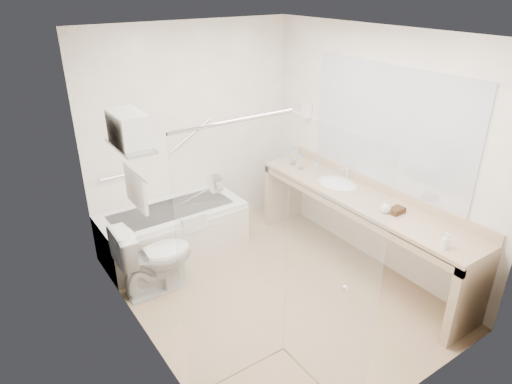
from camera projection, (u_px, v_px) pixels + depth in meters
floor at (273, 291)px, 4.66m from camera, size 3.20×3.20×0.00m
ceiling at (278, 34)px, 3.59m from camera, size 2.60×3.20×0.10m
wall_back at (193, 133)px, 5.32m from camera, size 2.60×0.10×2.50m
wall_front at (423, 261)px, 2.93m from camera, size 2.60×0.10×2.50m
wall_left at (137, 218)px, 3.46m from camera, size 0.10×3.20×2.50m
wall_right at (374, 151)px, 4.79m from camera, size 0.10×3.20×2.50m
bathtub at (174, 231)px, 5.21m from camera, size 1.60×0.73×0.59m
grab_bar_short at (118, 176)px, 4.93m from camera, size 0.40×0.03×0.03m
grab_bar_long at (191, 135)px, 5.26m from camera, size 0.53×0.03×0.33m
shower_enclosure at (281, 267)px, 3.19m from camera, size 0.96×0.91×2.11m
towel_shelf at (130, 139)px, 3.57m from camera, size 0.24×0.55×0.81m
vanity_counter at (360, 214)px, 4.80m from camera, size 0.55×2.70×0.95m
sink at (337, 185)px, 5.04m from camera, size 0.40×0.52×0.14m
faucet at (347, 173)px, 5.06m from camera, size 0.03×0.03×0.14m
mirror at (388, 127)px, 4.55m from camera, size 0.02×2.00×1.20m
hairdryer_unit at (306, 111)px, 5.46m from camera, size 0.08×0.10×0.18m
toilet at (155, 258)px, 4.53m from camera, size 0.78×0.45×0.75m
amenity_basket at (397, 210)px, 4.37m from camera, size 0.16×0.11×0.05m
soap_bottle_a at (445, 244)px, 3.81m from camera, size 0.11×0.15×0.06m
soap_bottle_b at (386, 208)px, 4.37m from camera, size 0.15×0.17×0.10m
water_bottle_left at (293, 157)px, 5.46m from camera, size 0.07×0.07×0.22m
water_bottle_mid at (315, 168)px, 5.17m from camera, size 0.06×0.06×0.19m
water_bottle_right at (302, 163)px, 5.32m from camera, size 0.06×0.06×0.19m
drinking_glass_near at (293, 160)px, 5.52m from camera, size 0.09×0.09×0.09m
drinking_glass_far at (300, 165)px, 5.37m from camera, size 0.10×0.10×0.09m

